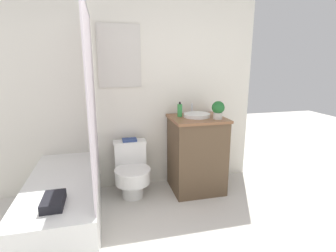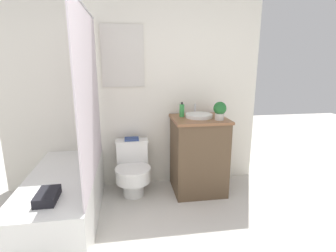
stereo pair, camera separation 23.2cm
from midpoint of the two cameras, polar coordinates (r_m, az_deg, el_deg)
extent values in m
cube|color=silver|center=(3.15, -10.29, 8.74)|extent=(3.07, 0.05, 2.50)
cube|color=beige|center=(3.10, -12.75, 14.62)|extent=(0.48, 0.02, 0.69)
cube|color=silver|center=(3.09, -12.75, 14.63)|extent=(0.45, 0.01, 0.66)
cube|color=white|center=(2.75, -23.93, -15.27)|extent=(0.63, 1.47, 0.48)
cube|color=silver|center=(2.43, -18.66, 1.89)|extent=(0.01, 1.36, 1.81)
cylinder|color=#B7B7BC|center=(2.42, -20.49, 23.76)|extent=(0.02, 1.36, 0.02)
cube|color=black|center=(2.24, -26.55, -14.53)|extent=(0.15, 0.26, 0.07)
cylinder|color=white|center=(3.14, -9.86, -13.29)|extent=(0.24, 0.24, 0.20)
cylinder|color=white|center=(3.02, -9.93, -10.85)|extent=(0.39, 0.39, 0.14)
cylinder|color=white|center=(2.99, -9.99, -9.45)|extent=(0.40, 0.40, 0.02)
cube|color=white|center=(3.18, -10.35, -6.63)|extent=(0.36, 0.16, 0.36)
cube|color=white|center=(3.12, -10.50, -3.40)|extent=(0.38, 0.17, 0.02)
cube|color=brown|center=(3.15, 4.09, -6.37)|extent=(0.59, 0.54, 0.87)
cube|color=brown|center=(3.02, 4.24, 1.62)|extent=(0.62, 0.57, 0.03)
cylinder|color=white|center=(3.03, 4.13, 2.34)|extent=(0.31, 0.31, 0.04)
cylinder|color=silver|center=(3.19, 3.16, 3.76)|extent=(0.02, 0.02, 0.13)
cylinder|color=green|center=(3.04, 0.40, 3.41)|extent=(0.06, 0.06, 0.15)
cylinder|color=black|center=(3.02, 0.40, 4.99)|extent=(0.02, 0.02, 0.02)
cylinder|color=beige|center=(2.94, 8.58, 2.19)|extent=(0.10, 0.10, 0.07)
sphere|color=#23662D|center=(2.92, 8.65, 3.99)|extent=(0.14, 0.14, 0.14)
cube|color=#33477F|center=(3.11, -10.52, -3.01)|extent=(0.17, 0.12, 0.02)
camera|label=1|loc=(0.12, -92.38, -0.59)|focal=28.00mm
camera|label=2|loc=(0.12, 87.62, 0.59)|focal=28.00mm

